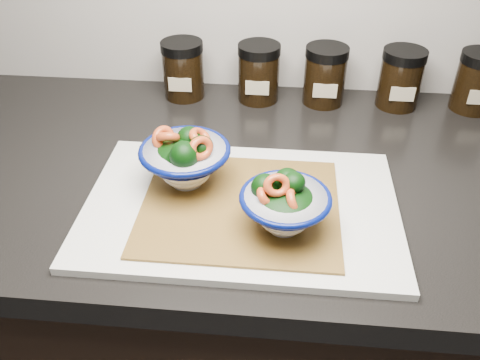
# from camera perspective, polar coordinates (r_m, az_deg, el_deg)

# --- Properties ---
(cabinet) EXTENTS (3.43, 0.58, 0.86)m
(cabinet) POSITION_cam_1_polar(r_m,az_deg,el_deg) (1.16, 2.92, -18.00)
(cabinet) COLOR black
(cabinet) RESTS_ON ground
(countertop) EXTENTS (3.50, 0.60, 0.04)m
(countertop) POSITION_cam_1_polar(r_m,az_deg,el_deg) (0.84, 3.85, 0.22)
(countertop) COLOR black
(countertop) RESTS_ON cabinet
(cutting_board) EXTENTS (0.45, 0.30, 0.01)m
(cutting_board) POSITION_cam_1_polar(r_m,az_deg,el_deg) (0.74, 0.12, -3.04)
(cutting_board) COLOR silver
(cutting_board) RESTS_ON countertop
(bamboo_mat) EXTENTS (0.28, 0.24, 0.00)m
(bamboo_mat) POSITION_cam_1_polar(r_m,az_deg,el_deg) (0.73, 0.00, -2.93)
(bamboo_mat) COLOR olive
(bamboo_mat) RESTS_ON cutting_board
(bowl_left) EXTENTS (0.13, 0.13, 0.10)m
(bowl_left) POSITION_cam_1_polar(r_m,az_deg,el_deg) (0.75, -6.14, 2.37)
(bowl_left) COLOR white
(bowl_left) RESTS_ON bamboo_mat
(bowl_right) EXTENTS (0.12, 0.12, 0.09)m
(bowl_right) POSITION_cam_1_polar(r_m,az_deg,el_deg) (0.67, 4.99, -2.78)
(bowl_right) COLOR white
(bowl_right) RESTS_ON bamboo_mat
(spice_jar_a) EXTENTS (0.08, 0.08, 0.11)m
(spice_jar_a) POSITION_cam_1_polar(r_m,az_deg,el_deg) (1.03, -6.39, 12.23)
(spice_jar_a) COLOR black
(spice_jar_a) RESTS_ON countertop
(spice_jar_b) EXTENTS (0.08, 0.08, 0.11)m
(spice_jar_b) POSITION_cam_1_polar(r_m,az_deg,el_deg) (1.01, 2.11, 11.97)
(spice_jar_b) COLOR black
(spice_jar_b) RESTS_ON countertop
(spice_jar_c) EXTENTS (0.08, 0.08, 0.11)m
(spice_jar_c) POSITION_cam_1_polar(r_m,az_deg,el_deg) (1.01, 9.51, 11.53)
(spice_jar_c) COLOR black
(spice_jar_c) RESTS_ON countertop
(spice_jar_d) EXTENTS (0.08, 0.08, 0.11)m
(spice_jar_d) POSITION_cam_1_polar(r_m,az_deg,el_deg) (1.03, 17.58, 10.84)
(spice_jar_d) COLOR black
(spice_jar_d) RESTS_ON countertop
(spice_jar_e) EXTENTS (0.08, 0.08, 0.11)m
(spice_jar_e) POSITION_cam_1_polar(r_m,az_deg,el_deg) (1.07, 25.09, 10.00)
(spice_jar_e) COLOR black
(spice_jar_e) RESTS_ON countertop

